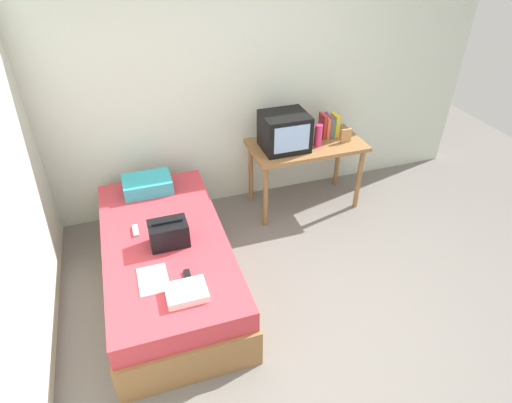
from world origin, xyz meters
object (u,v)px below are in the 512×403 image
object	(u,v)px
picture_frame	(346,136)
remote_dark	(188,277)
bed	(168,262)
tv	(284,132)
pillow	(147,184)
remote_silver	(136,231)
book_row	(329,126)
handbag	(169,233)
water_bottle	(318,135)
folded_towel	(187,292)
desk	(306,152)
magazine	(153,280)

from	to	relation	value
picture_frame	remote_dark	bearing A→B (deg)	-147.36
bed	tv	bearing A→B (deg)	29.81
pillow	picture_frame	bearing A→B (deg)	-1.70
tv	remote_silver	bearing A→B (deg)	-158.56
tv	picture_frame	size ratio (longest dim) A/B	3.16
bed	book_row	size ratio (longest dim) A/B	8.04
bed	remote_silver	xyz separation A→B (m)	(-0.21, 0.16, 0.27)
handbag	picture_frame	bearing A→B (deg)	21.67
tv	water_bottle	world-z (taller)	tv
water_bottle	pillow	bearing A→B (deg)	178.37
handbag	remote_silver	distance (m)	0.35
remote_silver	folded_towel	bearing A→B (deg)	-72.04
bed	desk	size ratio (longest dim) A/B	1.72
folded_towel	water_bottle	bearing A→B (deg)	40.44
water_bottle	book_row	size ratio (longest dim) A/B	0.91
remote_dark	folded_towel	world-z (taller)	folded_towel
tv	pillow	distance (m)	1.40
pillow	remote_dark	size ratio (longest dim) A/B	2.81
book_row	picture_frame	distance (m)	0.22
water_bottle	pillow	distance (m)	1.72
book_row	magazine	xyz separation A→B (m)	(-2.00, -1.31, -0.32)
water_bottle	remote_silver	bearing A→B (deg)	-163.80
magazine	remote_dark	size ratio (longest dim) A/B	1.86
desk	remote_dark	distance (m)	1.96
tv	water_bottle	bearing A→B (deg)	-9.77
tv	remote_silver	size ratio (longest dim) A/B	3.06
desk	magazine	xyz separation A→B (m)	(-1.72, -1.22, -0.12)
pillow	water_bottle	bearing A→B (deg)	-1.63
desk	remote_silver	world-z (taller)	desk
bed	picture_frame	size ratio (longest dim) A/B	14.36
bed	handbag	distance (m)	0.37
book_row	picture_frame	size ratio (longest dim) A/B	1.79
desk	water_bottle	size ratio (longest dim) A/B	5.12
remote_silver	folded_towel	size ratio (longest dim) A/B	0.51
tv	remote_dark	xyz separation A→B (m)	(-1.22, -1.27, -0.38)
bed	tv	xyz separation A→B (m)	(1.32, 0.76, 0.66)
water_bottle	magazine	bearing A→B (deg)	-147.63
remote_silver	tv	bearing A→B (deg)	21.44
desk	handbag	size ratio (longest dim) A/B	3.87
water_bottle	remote_silver	distance (m)	1.97
magazine	water_bottle	bearing A→B (deg)	32.37
remote_silver	pillow	bearing A→B (deg)	73.76
tv	folded_towel	bearing A→B (deg)	-131.60
tv	book_row	bearing A→B (deg)	11.73
pillow	folded_towel	size ratio (longest dim) A/B	1.57
handbag	remote_dark	xyz separation A→B (m)	(0.06, -0.43, -0.09)
pillow	remote_silver	size ratio (longest dim) A/B	3.04
handbag	remote_silver	size ratio (longest dim) A/B	2.08
bed	folded_towel	distance (m)	0.73
desk	folded_towel	distance (m)	2.10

